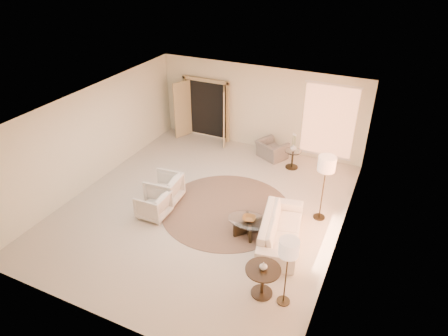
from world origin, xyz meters
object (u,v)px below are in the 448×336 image
at_px(armchair_left, 164,187).
at_px(floor_lamp_far, 289,251).
at_px(side_vase, 293,148).
at_px(floor_lamp_near, 326,167).
at_px(end_table, 263,277).
at_px(side_table, 293,157).
at_px(armchair_right, 153,204).
at_px(bowl, 249,219).
at_px(accent_chair, 272,147).
at_px(sofa, 281,229).
at_px(end_vase, 263,266).
at_px(coffee_table, 249,225).

distance_m(armchair_left, floor_lamp_far, 4.58).
bearing_deg(side_vase, floor_lamp_near, -57.86).
bearing_deg(floor_lamp_far, armchair_left, 153.38).
xyz_separation_m(end_table, floor_lamp_near, (0.46, 3.01, 1.06)).
xyz_separation_m(armchair_left, floor_lamp_far, (4.01, -2.01, 0.90)).
bearing_deg(armchair_left, floor_lamp_far, 58.40).
height_order(end_table, side_table, end_table).
height_order(armchair_right, side_vase, side_vase).
distance_m(armchair_right, end_table, 3.67).
distance_m(armchair_left, bowl, 2.61).
distance_m(armchair_left, side_vase, 4.17).
xyz_separation_m(armchair_left, armchair_right, (0.11, -0.70, -0.05)).
distance_m(armchair_right, side_table, 4.66).
bearing_deg(accent_chair, sofa, 139.23).
height_order(floor_lamp_near, side_vase, floor_lamp_near).
xyz_separation_m(floor_lamp_far, side_vase, (-1.39, 5.23, -0.62)).
height_order(accent_chair, end_vase, end_vase).
distance_m(side_table, side_vase, 0.34).
bearing_deg(floor_lamp_far, side_vase, 104.86).
height_order(armchair_left, end_vase, armchair_left).
xyz_separation_m(sofa, floor_lamp_far, (0.64, -1.76, 1.00)).
bearing_deg(armchair_left, bowl, 77.92).
relative_size(armchair_left, coffee_table, 0.72).
xyz_separation_m(armchair_right, side_table, (2.51, 3.93, -0.02)).
xyz_separation_m(sofa, coffee_table, (-0.79, -0.07, -0.08)).
height_order(sofa, armchair_right, armchair_right).
distance_m(end_table, side_table, 5.30).
bearing_deg(side_vase, side_table, 180.00).
bearing_deg(coffee_table, sofa, 4.87).
xyz_separation_m(end_table, end_vase, (0.00, 0.00, 0.29)).
relative_size(sofa, coffee_table, 1.89).
relative_size(floor_lamp_far, side_vase, 7.10).
bearing_deg(armchair_right, bowl, 98.19).
distance_m(side_table, floor_lamp_far, 5.50).
height_order(accent_chair, bowl, accent_chair).
distance_m(end_vase, side_vase, 5.30).
xyz_separation_m(end_table, side_table, (-0.93, 5.22, -0.10)).
xyz_separation_m(armchair_right, coffee_table, (2.48, 0.38, -0.13)).
distance_m(accent_chair, side_vase, 0.92).
xyz_separation_m(armchair_left, end_table, (3.55, -2.00, 0.03)).
height_order(sofa, end_table, end_table).
height_order(armchair_left, floor_lamp_near, floor_lamp_near).
relative_size(end_vase, side_vase, 0.75).
bearing_deg(end_table, coffee_table, 119.88).
bearing_deg(sofa, end_table, 175.05).
relative_size(side_table, bowl, 1.84).
height_order(armchair_right, end_vase, end_vase).
bearing_deg(armchair_left, sofa, 80.69).
bearing_deg(coffee_table, armchair_right, -171.24).
bearing_deg(end_vase, floor_lamp_far, -1.99).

